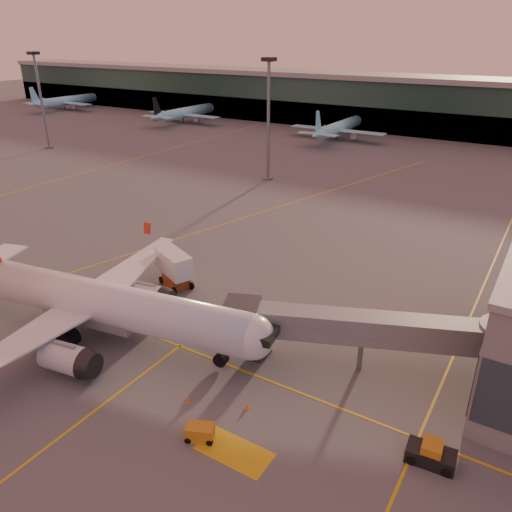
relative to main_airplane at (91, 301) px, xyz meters
The scene contains 14 objects.
ground 6.24m from the main_airplane, 23.87° to the right, with size 600.00×600.00×0.00m, color #4C4F54.
taxi_markings 42.93m from the main_airplane, 94.14° to the left, with size 100.12×173.00×0.01m.
terminal 140.06m from the main_airplane, 88.26° to the left, with size 400.00×20.00×17.60m.
mast_west_far 105.28m from the main_airplane, 144.97° to the left, with size 2.40×2.40×25.60m.
mast_west_near 66.89m from the main_airplane, 103.81° to the left, with size 2.40×2.40×25.60m.
distant_aircraft_row 117.40m from the main_airplane, 98.21° to the left, with size 290.00×34.00×13.00m.
main_airplane is the anchor object (origin of this frame).
jet_bridge 29.89m from the main_airplane, 19.65° to the left, with size 26.93×13.26×6.21m.
catering_truck 13.72m from the main_airplane, 90.59° to the left, with size 6.51×4.76×4.64m.
gpu_cart 20.43m from the main_airplane, 18.04° to the right, with size 2.63×2.16×1.33m.
pushback_tug 35.82m from the main_airplane, ahead, with size 3.79×2.26×1.88m.
cone_nose 20.81m from the main_airplane, ahead, with size 0.45×0.45×0.57m.
cone_wing_left 18.39m from the main_airplane, 93.60° to the left, with size 0.46×0.46×0.59m.
cone_fwd 16.32m from the main_airplane, 11.60° to the right, with size 0.38×0.38×0.49m.
Camera 1 is at (34.95, -28.29, 30.24)m, focal length 35.00 mm.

